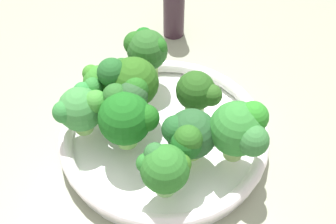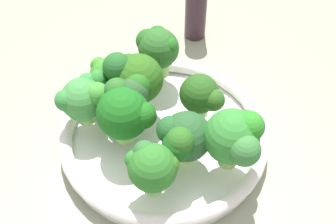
# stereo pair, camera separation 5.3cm
# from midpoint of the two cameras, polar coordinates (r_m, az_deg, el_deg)

# --- Properties ---
(ground_plane) EXTENTS (1.30, 1.30, 0.03)m
(ground_plane) POSITION_cam_midpoint_polar(r_m,az_deg,el_deg) (0.58, 2.20, -5.60)
(ground_plane) COLOR gray
(bowl) EXTENTS (0.26, 0.26, 0.03)m
(bowl) POSITION_cam_midpoint_polar(r_m,az_deg,el_deg) (0.57, 2.69, -3.14)
(bowl) COLOR white
(bowl) RESTS_ON ground_plane
(broccoli_floret_0) EXTENTS (0.07, 0.06, 0.07)m
(broccoli_floret_0) POSITION_cam_midpoint_polar(r_m,az_deg,el_deg) (0.50, 4.93, -3.44)
(broccoli_floret_0) COLOR #95CA59
(broccoli_floret_0) RESTS_ON bowl
(broccoli_floret_1) EXTENTS (0.07, 0.06, 0.08)m
(broccoli_floret_1) POSITION_cam_midpoint_polar(r_m,az_deg,el_deg) (0.49, 11.53, -3.37)
(broccoli_floret_1) COLOR #9DC86A
(broccoli_floret_1) RESTS_ON bowl
(broccoli_floret_2) EXTENTS (0.05, 0.06, 0.06)m
(broccoli_floret_2) POSITION_cam_midpoint_polar(r_m,az_deg,el_deg) (0.47, 1.19, -7.07)
(broccoli_floret_2) COLOR #92D474
(broccoli_floret_2) RESTS_ON bowl
(broccoli_floret_3) EXTENTS (0.07, 0.07, 0.07)m
(broccoli_floret_3) POSITION_cam_midpoint_polar(r_m,az_deg,el_deg) (0.52, -2.38, 0.32)
(broccoli_floret_3) COLOR #81C358
(broccoli_floret_3) RESTS_ON bowl
(broccoli_floret_4) EXTENTS (0.05, 0.06, 0.06)m
(broccoli_floret_4) POSITION_cam_midpoint_polar(r_m,az_deg,el_deg) (0.54, -7.80, 1.51)
(broccoli_floret_4) COLOR #95D268
(broccoli_floret_4) RESTS_ON bowl
(broccoli_floret_5) EXTENTS (0.05, 0.05, 0.06)m
(broccoli_floret_5) POSITION_cam_midpoint_polar(r_m,az_deg,el_deg) (0.55, 7.00, 1.87)
(broccoli_floret_5) COLOR #83BE60
(broccoli_floret_5) RESTS_ON bowl
(broccoli_floret_6) EXTENTS (0.07, 0.07, 0.08)m
(broccoli_floret_6) POSITION_cam_midpoint_polar(r_m,az_deg,el_deg) (0.54, -1.36, 4.18)
(broccoli_floret_6) COLOR #7CB052
(broccoli_floret_6) RESTS_ON bowl
(broccoli_floret_7) EXTENTS (0.06, 0.05, 0.07)m
(broccoli_floret_7) POSITION_cam_midpoint_polar(r_m,az_deg,el_deg) (0.59, 1.18, 7.89)
(broccoli_floret_7) COLOR #88BA56
(broccoli_floret_7) RESTS_ON bowl
(broccoli_floret_8) EXTENTS (0.05, 0.04, 0.06)m
(broccoli_floret_8) POSITION_cam_midpoint_polar(r_m,az_deg,el_deg) (0.56, -5.24, 4.35)
(broccoli_floret_8) COLOR #A3CB62
(broccoli_floret_8) RESTS_ON bowl
(pepper_shaker) EXTENTS (0.03, 0.03, 0.10)m
(pepper_shaker) POSITION_cam_midpoint_polar(r_m,az_deg,el_deg) (0.70, 5.73, 12.57)
(pepper_shaker) COLOR #36222E
(pepper_shaker) RESTS_ON ground_plane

